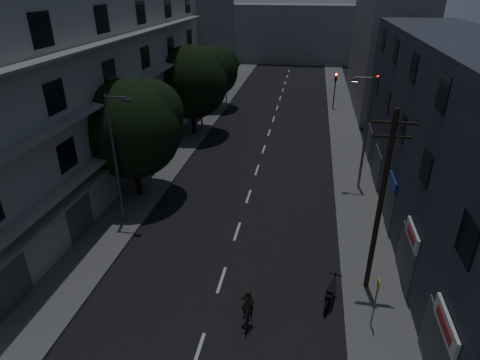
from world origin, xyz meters
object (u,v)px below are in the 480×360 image
(cyclist, at_px, (248,313))
(motorcycle, at_px, (331,294))
(utility_pole, at_px, (381,203))
(bus_stop_sign, at_px, (376,295))

(cyclist, bearing_deg, motorcycle, 24.54)
(utility_pole, relative_size, cyclist, 4.52)
(bus_stop_sign, xyz_separation_m, motorcycle, (-1.72, 1.26, -1.36))
(utility_pole, xyz_separation_m, bus_stop_sign, (-0.07, -2.62, -2.98))
(bus_stop_sign, bearing_deg, utility_pole, 88.55)
(bus_stop_sign, bearing_deg, motorcycle, 143.71)
(utility_pole, relative_size, motorcycle, 4.35)
(utility_pole, height_order, motorcycle, utility_pole)
(utility_pole, relative_size, bus_stop_sign, 3.56)
(utility_pole, distance_m, cyclist, 7.61)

